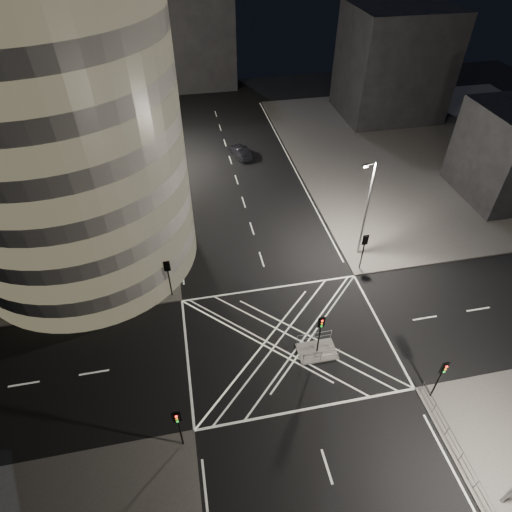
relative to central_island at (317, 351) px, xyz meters
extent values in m
plane|color=black|center=(-2.00, 1.50, -0.07)|extent=(120.00, 120.00, 0.00)
cube|color=#4F4D4A|center=(27.00, 28.50, 0.00)|extent=(42.00, 42.00, 0.15)
cube|color=slate|center=(0.00, 0.00, 0.00)|extent=(3.00, 2.00, 0.15)
cylinder|color=gray|center=(-18.00, 15.50, 12.57)|extent=(20.00, 20.00, 25.00)
cube|color=gray|center=(-24.00, 43.50, 11.07)|extent=(24.00, 16.00, 22.00)
cube|color=black|center=(24.00, 41.50, 7.58)|extent=(14.00, 12.00, 15.00)
cube|color=black|center=(-6.00, 59.50, 8.93)|extent=(18.00, 8.00, 18.00)
cylinder|color=black|center=(-12.50, 10.50, 1.49)|extent=(0.32, 0.32, 2.83)
ellipsoid|color=black|center=(-12.50, 10.50, 4.04)|extent=(4.11, 4.11, 4.73)
cylinder|color=black|center=(-12.50, 16.50, 1.64)|extent=(0.32, 0.32, 3.13)
ellipsoid|color=black|center=(-12.50, 16.50, 4.55)|extent=(4.89, 4.89, 5.62)
cylinder|color=black|center=(-12.50, 22.50, 1.95)|extent=(0.32, 0.32, 3.74)
ellipsoid|color=black|center=(-12.50, 22.50, 5.02)|extent=(4.38, 4.38, 5.04)
cylinder|color=black|center=(-12.50, 28.50, 1.80)|extent=(0.32, 0.32, 3.46)
ellipsoid|color=black|center=(-12.50, 28.50, 4.93)|extent=(5.09, 5.09, 5.86)
cylinder|color=black|center=(-12.50, 34.50, 1.64)|extent=(0.32, 0.32, 3.12)
ellipsoid|color=black|center=(-12.50, 34.50, 4.33)|extent=(4.12, 4.12, 4.74)
cylinder|color=black|center=(-10.80, 8.30, 1.57)|extent=(0.12, 0.12, 3.00)
cube|color=black|center=(-10.80, 8.30, 3.52)|extent=(0.28, 0.22, 0.90)
cube|color=black|center=(-10.80, 8.30, 3.52)|extent=(0.55, 0.04, 1.10)
cylinder|color=black|center=(-10.80, -5.30, 1.57)|extent=(0.12, 0.12, 3.00)
cube|color=black|center=(-10.80, -5.30, 3.52)|extent=(0.28, 0.22, 0.90)
cube|color=black|center=(-10.80, -5.30, 3.52)|extent=(0.55, 0.04, 1.10)
cylinder|color=black|center=(6.80, 8.30, 1.57)|extent=(0.12, 0.12, 3.00)
cube|color=black|center=(6.80, 8.30, 3.52)|extent=(0.28, 0.22, 0.90)
cube|color=black|center=(6.80, 8.30, 3.52)|extent=(0.55, 0.04, 1.10)
cylinder|color=black|center=(6.80, -5.30, 1.57)|extent=(0.12, 0.12, 3.00)
cube|color=black|center=(6.80, -5.30, 3.52)|extent=(0.28, 0.22, 0.90)
cube|color=black|center=(6.80, -5.30, 3.52)|extent=(0.55, 0.04, 1.10)
cylinder|color=black|center=(0.00, 0.00, 1.57)|extent=(0.12, 0.12, 3.00)
cube|color=black|center=(0.00, 0.00, 3.52)|extent=(0.28, 0.22, 0.90)
cube|color=black|center=(0.00, 0.00, 3.52)|extent=(0.55, 0.04, 1.10)
cylinder|color=slate|center=(-11.50, 13.50, 5.08)|extent=(0.20, 0.20, 10.00)
cylinder|color=slate|center=(-11.05, 13.50, 9.93)|extent=(0.90, 0.10, 0.10)
cube|color=slate|center=(-10.60, 13.50, 9.83)|extent=(0.50, 0.25, 0.18)
cube|color=white|center=(-10.60, 13.50, 9.72)|extent=(0.42, 0.20, 0.05)
cylinder|color=slate|center=(-11.50, 31.50, 5.08)|extent=(0.20, 0.20, 10.00)
cylinder|color=slate|center=(-11.05, 31.50, 9.93)|extent=(0.90, 0.10, 0.10)
cube|color=slate|center=(-10.60, 31.50, 9.83)|extent=(0.50, 0.25, 0.18)
cube|color=white|center=(-10.60, 31.50, 9.72)|extent=(0.42, 0.20, 0.05)
cylinder|color=slate|center=(7.50, 10.50, 5.08)|extent=(0.20, 0.20, 10.00)
cylinder|color=slate|center=(7.05, 10.50, 9.93)|extent=(0.90, 0.10, 0.10)
cube|color=slate|center=(6.60, 10.50, 9.83)|extent=(0.50, 0.25, 0.18)
cube|color=white|center=(6.60, 10.50, 9.72)|extent=(0.42, 0.20, 0.05)
cube|color=slate|center=(6.30, -10.65, 0.62)|extent=(0.06, 11.70, 1.10)
cube|color=slate|center=(0.00, -0.90, 0.62)|extent=(2.80, 0.06, 1.10)
cube|color=slate|center=(0.00, 0.90, 0.62)|extent=(2.80, 0.06, 1.10)
imported|color=black|center=(-0.50, 32.18, 0.64)|extent=(2.57, 4.56, 1.42)
camera|label=1|loc=(-8.64, -18.78, 27.80)|focal=30.00mm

